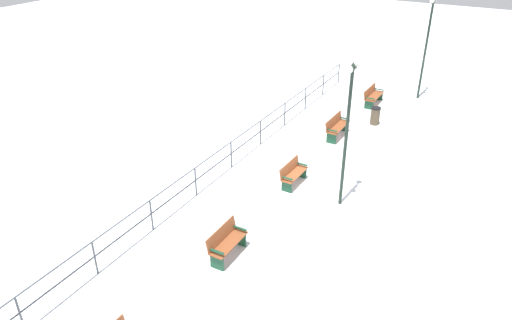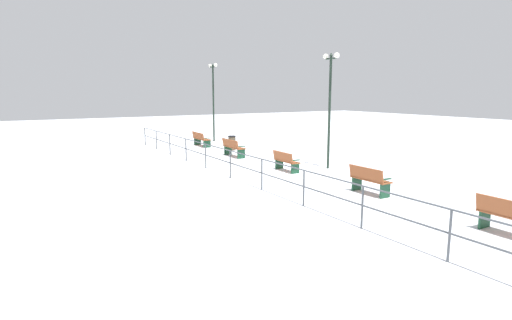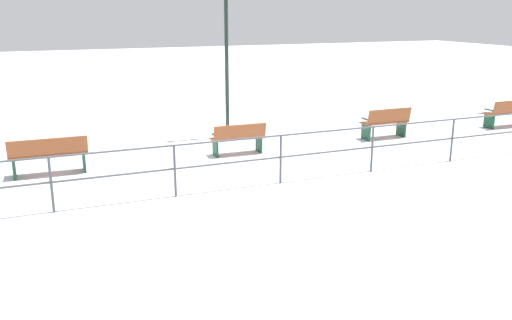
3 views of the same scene
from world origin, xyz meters
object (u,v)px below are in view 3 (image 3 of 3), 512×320
at_px(bench_second, 386,122).
at_px(bench_fourth, 49,154).
at_px(bench_nearest, 510,112).
at_px(bench_third, 238,138).
at_px(lamppost_middle, 226,24).

height_order(bench_second, bench_fourth, bench_second).
relative_size(bench_nearest, bench_fourth, 0.98).
distance_m(bench_second, bench_fourth, 9.10).
height_order(bench_second, bench_third, bench_second).
xyz_separation_m(bench_nearest, lamppost_middle, (2.02, 8.70, 2.75)).
relative_size(bench_nearest, lamppost_middle, 0.34).
bearing_deg(bench_third, lamppost_middle, -10.13).
bearing_deg(bench_second, lamppost_middle, 65.85).
bearing_deg(bench_second, bench_third, 91.00).
bearing_deg(bench_third, bench_fourth, 92.27).
bearing_deg(lamppost_middle, bench_nearest, -103.04).
bearing_deg(lamppost_middle, bench_fourth, 112.18).
bearing_deg(bench_third, bench_second, -87.59).
height_order(bench_fourth, lamppost_middle, lamppost_middle).
bearing_deg(bench_fourth, bench_second, -88.17).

